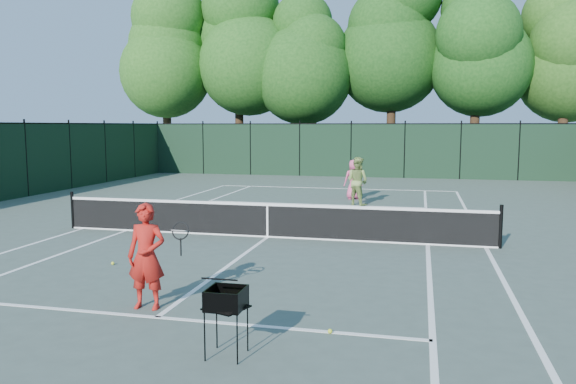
% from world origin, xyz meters
% --- Properties ---
extents(ground, '(90.00, 90.00, 0.00)m').
position_xyz_m(ground, '(0.00, 0.00, 0.00)').
color(ground, '#445249').
rests_on(ground, ground).
extents(sideline_doubles_left, '(0.10, 23.77, 0.01)m').
position_xyz_m(sideline_doubles_left, '(-5.49, 0.00, 0.00)').
color(sideline_doubles_left, white).
rests_on(sideline_doubles_left, ground).
extents(sideline_doubles_right, '(0.10, 23.77, 0.01)m').
position_xyz_m(sideline_doubles_right, '(5.49, 0.00, 0.00)').
color(sideline_doubles_right, white).
rests_on(sideline_doubles_right, ground).
extents(sideline_singles_left, '(0.10, 23.77, 0.01)m').
position_xyz_m(sideline_singles_left, '(-4.12, 0.00, 0.00)').
color(sideline_singles_left, white).
rests_on(sideline_singles_left, ground).
extents(sideline_singles_right, '(0.10, 23.77, 0.01)m').
position_xyz_m(sideline_singles_right, '(4.12, 0.00, 0.00)').
color(sideline_singles_right, white).
rests_on(sideline_singles_right, ground).
extents(baseline_far, '(10.97, 0.10, 0.01)m').
position_xyz_m(baseline_far, '(0.00, 11.88, 0.00)').
color(baseline_far, white).
rests_on(baseline_far, ground).
extents(service_line_near, '(8.23, 0.10, 0.01)m').
position_xyz_m(service_line_near, '(0.00, -6.40, 0.00)').
color(service_line_near, white).
rests_on(service_line_near, ground).
extents(service_line_far, '(8.23, 0.10, 0.01)m').
position_xyz_m(service_line_far, '(0.00, 6.40, 0.00)').
color(service_line_far, white).
rests_on(service_line_far, ground).
extents(center_service_line, '(0.10, 12.80, 0.01)m').
position_xyz_m(center_service_line, '(0.00, 0.00, 0.00)').
color(center_service_line, white).
rests_on(center_service_line, ground).
extents(tennis_net, '(11.69, 0.09, 1.06)m').
position_xyz_m(tennis_net, '(0.00, 0.00, 0.48)').
color(tennis_net, black).
rests_on(tennis_net, ground).
extents(fence_far, '(24.00, 0.05, 3.00)m').
position_xyz_m(fence_far, '(0.00, 18.00, 1.50)').
color(fence_far, black).
rests_on(fence_far, ground).
extents(tree_0, '(6.40, 6.40, 13.14)m').
position_xyz_m(tree_0, '(-13.00, 21.50, 8.16)').
color(tree_0, black).
rests_on(tree_0, ground).
extents(tree_1, '(6.80, 6.80, 13.98)m').
position_xyz_m(tree_1, '(-8.00, 22.00, 8.69)').
color(tree_1, black).
rests_on(tree_1, ground).
extents(tree_2, '(6.00, 6.00, 12.40)m').
position_xyz_m(tree_2, '(-3.00, 21.80, 7.73)').
color(tree_2, black).
rests_on(tree_2, ground).
extents(tree_3, '(7.00, 7.00, 14.45)m').
position_xyz_m(tree_3, '(2.00, 22.30, 9.01)').
color(tree_3, black).
rests_on(tree_3, ground).
extents(tree_4, '(6.20, 6.20, 12.97)m').
position_xyz_m(tree_4, '(7.00, 21.60, 8.14)').
color(tree_4, black).
rests_on(tree_4, ground).
extents(tree_5, '(5.80, 5.80, 12.23)m').
position_xyz_m(tree_5, '(12.00, 22.10, 7.71)').
color(tree_5, black).
rests_on(tree_5, ground).
extents(coach, '(0.90, 0.66, 1.71)m').
position_xyz_m(coach, '(-0.35, -6.02, 0.86)').
color(coach, red).
rests_on(coach, ground).
extents(player_pink, '(0.91, 0.75, 1.59)m').
position_xyz_m(player_pink, '(1.30, 8.28, 0.79)').
color(player_pink, '#E04F83').
rests_on(player_pink, ground).
extents(player_green, '(1.09, 1.02, 1.79)m').
position_xyz_m(player_green, '(1.64, 6.57, 0.89)').
color(player_green, '#86A351').
rests_on(player_green, ground).
extents(ball_hopper, '(0.60, 0.60, 0.89)m').
position_xyz_m(ball_hopper, '(1.53, -7.53, 0.75)').
color(ball_hopper, black).
rests_on(ball_hopper, ground).
extents(loose_ball_near_cart, '(0.07, 0.07, 0.07)m').
position_xyz_m(loose_ball_near_cart, '(2.70, -6.45, 0.03)').
color(loose_ball_near_cart, '#BED22A').
rests_on(loose_ball_near_cart, ground).
extents(loose_ball_midcourt, '(0.07, 0.07, 0.07)m').
position_xyz_m(loose_ball_midcourt, '(-2.42, -3.60, 0.03)').
color(loose_ball_midcourt, yellow).
rests_on(loose_ball_midcourt, ground).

